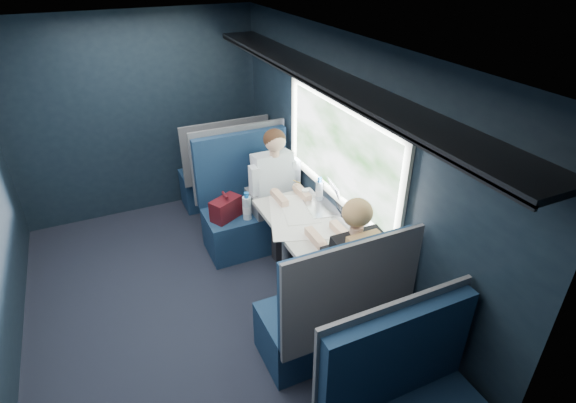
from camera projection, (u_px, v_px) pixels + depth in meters
name	position (u px, v px, depth m)	size (l,w,h in m)	color
ground	(197.00, 315.00, 4.01)	(2.80, 4.20, 0.01)	black
room_shell	(179.00, 164.00, 3.27)	(3.00, 4.40, 2.40)	black
table	(301.00, 226.00, 4.04)	(0.62, 1.00, 0.74)	#54565E
seat_bay_near	(249.00, 209.00, 4.78)	(1.04, 0.62, 1.26)	#0D1F3A
seat_bay_far	(330.00, 316.00, 3.41)	(1.04, 0.62, 1.26)	#0D1F3A
seat_row_front	(223.00, 174.00, 5.52)	(1.04, 0.51, 1.16)	#0D1F3A
man	(277.00, 186.00, 4.59)	(0.53, 0.56, 1.32)	black
woman	(349.00, 262.00, 3.48)	(0.53, 0.56, 1.32)	black
papers	(301.00, 216.00, 4.04)	(0.54, 0.77, 0.01)	white
laptop	(327.00, 201.00, 4.14)	(0.32, 0.39, 0.26)	silver
bottle_small	(319.00, 190.00, 4.24)	(0.07, 0.07, 0.24)	silver
cup	(305.00, 194.00, 4.31)	(0.07, 0.07, 0.09)	white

